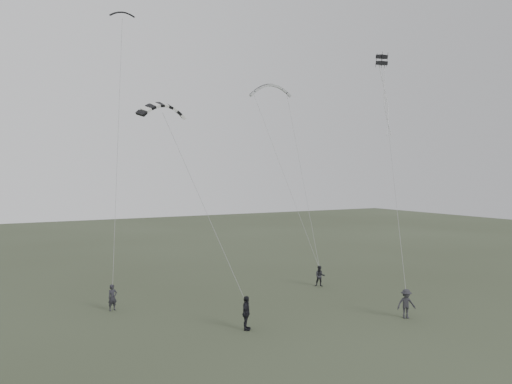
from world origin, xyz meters
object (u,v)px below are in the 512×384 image
flyer_far (406,304)px  kite_striped (162,105)px  kite_dark_small (122,12)px  kite_box (382,60)px  flyer_left (113,297)px  kite_pale_large (271,85)px  flyer_right (320,276)px  flyer_center (246,313)px

flyer_far → kite_striped: 17.76m
kite_dark_small → kite_box: bearing=-11.2°
flyer_left → kite_box: 24.01m
flyer_far → kite_striped: kite_striped is taller
flyer_left → kite_pale_large: size_ratio=0.46×
flyer_far → kite_pale_large: (-0.27, 14.75, 14.65)m
flyer_right → kite_dark_small: bearing=-166.8°
kite_dark_small → flyer_center: bearing=-58.7°
flyer_left → kite_striped: size_ratio=0.57×
kite_dark_small → kite_striped: bearing=-74.4°
flyer_center → kite_dark_small: 21.46m
flyer_far → flyer_right: bearing=107.8°
flyer_far → kite_box: bearing=80.1°
flyer_left → kite_dark_small: bearing=50.4°
kite_pale_large → kite_striped: bearing=-122.0°
flyer_right → flyer_center: size_ratio=0.84×
flyer_right → kite_pale_large: size_ratio=0.44×
flyer_right → kite_striped: 17.32m
flyer_far → kite_dark_small: kite_dark_small is taller
kite_striped → kite_box: (15.99, -0.07, 4.20)m
flyer_right → kite_dark_small: 22.98m
flyer_right → kite_striped: kite_striped is taller
flyer_left → kite_striped: (2.01, -3.55, 11.27)m
flyer_right → flyer_center: (-9.53, -6.48, 0.15)m
flyer_left → flyer_right: size_ratio=1.05×
flyer_right → kite_striped: bearing=-136.4°
flyer_center → kite_box: (12.70, 3.62, 15.37)m
kite_pale_large → kite_striped: 15.12m
flyer_left → kite_box: size_ratio=2.25×
flyer_center → kite_box: kite_box is taller
flyer_center → flyer_far: flyer_center is taller
kite_dark_small → kite_pale_large: kite_dark_small is taller
flyer_right → kite_pale_large: 15.84m
flyer_left → flyer_far: bearing=-49.4°
flyer_far → kite_box: (3.71, 6.14, 15.43)m
flyer_right → flyer_far: size_ratio=0.90×
flyer_center → kite_dark_small: bearing=57.2°
kite_pale_large → flyer_left: bearing=-137.9°
flyer_right → kite_box: (3.17, -2.86, 15.51)m
kite_dark_small → kite_striped: kite_dark_small is taller
kite_dark_small → kite_pale_large: (12.38, 1.41, -3.57)m
flyer_left → kite_box: (18.00, -3.62, 15.48)m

